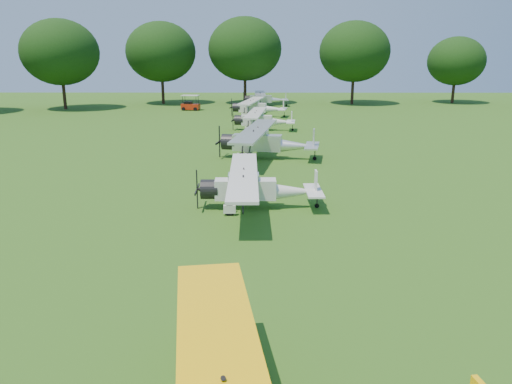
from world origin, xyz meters
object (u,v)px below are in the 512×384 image
aircraft_5 (261,119)px  aircraft_6 (257,106)px  aircraft_7 (264,98)px  golf_cart (190,105)px  aircraft_4 (265,140)px  aircraft_3 (255,186)px

aircraft_5 → aircraft_6: size_ratio=0.92×
aircraft_7 → golf_cart: aircraft_7 is taller
aircraft_4 → golf_cart: aircraft_4 is taller
aircraft_6 → aircraft_7: size_ratio=1.04×
aircraft_4 → aircraft_7: size_ratio=1.12×
aircraft_5 → golf_cart: (-9.63, 18.58, -0.48)m
aircraft_4 → golf_cart: (-9.81, 32.68, -0.68)m
aircraft_7 → golf_cart: (-10.13, -5.52, -0.54)m
aircraft_3 → aircraft_4: aircraft_4 is taller
aircraft_3 → aircraft_6: bearing=89.1°
aircraft_5 → aircraft_6: bearing=98.2°
aircraft_6 → aircraft_7: (1.02, 12.70, -0.05)m
aircraft_6 → golf_cart: bearing=151.3°
aircraft_3 → aircraft_4: 12.23m
golf_cart → aircraft_6: bearing=-30.4°
aircraft_5 → aircraft_4: bearing=-83.7°
aircraft_6 → aircraft_5: bearing=-77.8°
aircraft_3 → aircraft_5: size_ratio=0.98×
aircraft_3 → aircraft_5: (0.43, 26.31, 0.01)m
aircraft_3 → aircraft_5: bearing=88.0°
aircraft_7 → aircraft_5: bearing=-92.3°
aircraft_3 → aircraft_6: (-0.10, 37.72, 0.12)m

